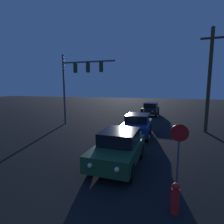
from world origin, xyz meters
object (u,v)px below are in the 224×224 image
object	(u,v)px
car_far	(151,109)
traffic_signal_mast	(77,77)
car_mid	(137,125)
car_near	(119,147)
stop_sign	(179,144)
fire_hydrant	(175,198)
utility_pole	(209,79)

from	to	relation	value
car_far	traffic_signal_mast	bearing A→B (deg)	55.04
car_mid	traffic_signal_mast	bearing A→B (deg)	-20.45
car_near	car_mid	size ratio (longest dim) A/B	1.01
stop_sign	fire_hydrant	bearing A→B (deg)	-95.19
car_far	fire_hydrant	distance (m)	18.43
car_mid	fire_hydrant	size ratio (longest dim) A/B	4.38
car_near	car_mid	distance (m)	5.31
car_mid	stop_sign	size ratio (longest dim) A/B	1.73
car_far	stop_sign	size ratio (longest dim) A/B	1.76
car_near	traffic_signal_mast	bearing A→B (deg)	-49.80
traffic_signal_mast	utility_pole	world-z (taller)	utility_pole
car_near	stop_sign	size ratio (longest dim) A/B	1.74
stop_sign	car_near	bearing A→B (deg)	155.76
car_near	stop_sign	xyz separation A→B (m)	(2.55, -1.15, 0.77)
utility_pole	fire_hydrant	distance (m)	11.71
car_near	traffic_signal_mast	size ratio (longest dim) A/B	0.60
car_far	utility_pole	distance (m)	9.77
utility_pole	fire_hydrant	xyz separation A→B (m)	(-2.83, -10.70, -3.82)
utility_pole	car_near	bearing A→B (deg)	-123.05
car_near	car_far	world-z (taller)	same
car_near	car_far	xyz separation A→B (m)	(0.13, 15.63, 0.00)
car_far	traffic_signal_mast	xyz separation A→B (m)	(-6.32, -8.03, 3.82)
stop_sign	fire_hydrant	size ratio (longest dim) A/B	2.54
car_mid	fire_hydrant	xyz separation A→B (m)	(2.39, -7.96, -0.39)
traffic_signal_mast	utility_pole	distance (m)	11.44
car_near	traffic_signal_mast	distance (m)	10.52
car_far	utility_pole	xyz separation A→B (m)	(5.11, -7.58, 3.43)
car_near	car_mid	bearing A→B (deg)	-89.10
car_far	traffic_signal_mast	size ratio (longest dim) A/B	0.61
car_near	fire_hydrant	xyz separation A→B (m)	(2.41, -2.65, -0.39)
fire_hydrant	car_far	bearing A→B (deg)	97.10
car_far	utility_pole	size ratio (longest dim) A/B	0.50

